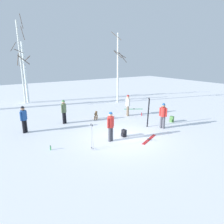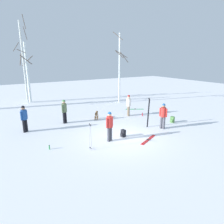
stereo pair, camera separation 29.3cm
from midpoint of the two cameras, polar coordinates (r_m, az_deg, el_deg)
The scene contains 18 objects.
ground_plane at distance 11.86m, azimuth 3.29°, elevation -7.38°, with size 60.00×60.00×0.00m, color white.
person_0 at distance 14.52m, azimuth -12.92°, elevation 0.61°, with size 0.45×0.34×1.72m.
person_1 at distance 13.49m, azimuth 15.02°, elevation -0.66°, with size 0.34×0.47×1.72m.
person_2 at distance 11.08m, azimuth 0.07°, elevation -3.58°, with size 0.50×0.34×1.72m.
person_3 at distance 13.54m, azimuth -23.27°, elevation -1.34°, with size 0.44×0.34×1.72m.
person_4 at distance 16.04m, azimuth 5.29°, elevation 2.32°, with size 0.34×0.48×1.72m.
dog at distance 15.29m, azimuth -3.93°, elevation -0.60°, with size 0.55×0.77×0.57m.
ski_pair_planted_0 at distance 13.60m, azimuth 10.96°, elevation -0.18°, with size 0.24×0.07×2.02m.
ski_pair_lying_0 at distance 11.78m, azimuth 11.04°, elevation -7.76°, with size 1.62×0.87×0.05m.
ski_pair_lying_1 at distance 18.36m, azimuth 6.97°, elevation 0.81°, with size 1.54×0.98×0.05m.
ski_poles_0 at distance 10.19m, azimuth -5.37°, elevation -6.83°, with size 0.07×0.25×1.38m.
backpack_0 at distance 15.18m, azimuth 17.39°, elevation -2.09°, with size 0.32×0.30×0.44m.
backpack_1 at distance 11.94m, azimuth 3.92°, elevation -6.11°, with size 0.31×0.29×0.44m.
water_bottle_0 at distance 16.34m, azimuth 9.19°, elevation -0.68°, with size 0.08×0.08×0.26m.
water_bottle_1 at distance 10.84m, azimuth -16.73°, elevation -9.65°, with size 0.06×0.06×0.24m.
birch_tree_2 at distance 22.04m, azimuth -23.64°, elevation 13.02°, with size 1.47×1.46×8.43m.
birch_tree_3 at distance 22.50m, azimuth -22.70°, elevation 10.52°, with size 1.46×1.39×6.08m.
birch_tree_4 at distance 20.63m, azimuth 2.61°, elevation 12.58°, with size 1.58×0.96×6.97m.
Camera 2 is at (-6.11, -9.08, 4.56)m, focal length 31.97 mm.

